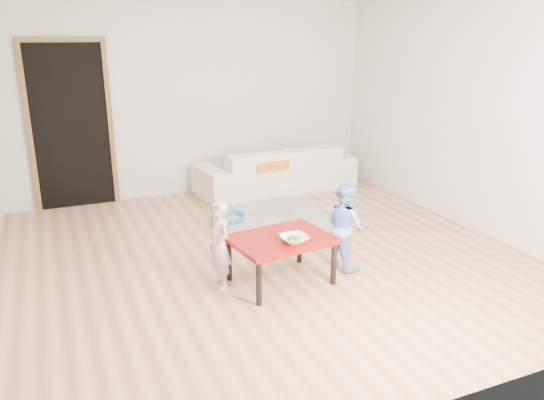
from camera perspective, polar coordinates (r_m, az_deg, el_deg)
floor at (r=5.40m, az=-0.84°, el=-6.00°), size 5.00×5.00×0.01m
back_wall at (r=7.38m, az=-8.42°, el=10.69°), size 5.00×0.02×2.60m
right_wall at (r=6.39m, az=20.57°, el=8.74°), size 0.02×5.00×2.60m
doorway at (r=7.16m, az=-20.83°, el=7.31°), size 1.02×0.08×2.11m
sofa at (r=7.47m, az=0.42°, el=3.34°), size 2.28×1.04×0.65m
cushion at (r=7.09m, az=-0.70°, el=3.96°), size 0.54×0.49×0.13m
red_table at (r=4.77m, az=0.97°, el=-6.45°), size 0.94×0.76×0.43m
bowl at (r=4.58m, az=2.39°, el=-4.21°), size 0.24×0.24×0.06m
broccoli at (r=4.58m, az=2.39°, el=-4.22°), size 0.12×0.12×0.06m
child_pink at (r=4.64m, az=-5.69°, el=-4.85°), size 0.23×0.32×0.79m
child_blue at (r=5.05m, az=7.80°, el=-2.78°), size 0.37×0.45×0.83m
basin at (r=6.23m, az=-4.83°, el=-2.15°), size 0.41×0.41×0.13m
blanket at (r=6.51m, az=0.09°, el=-1.51°), size 1.41×1.25×0.06m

